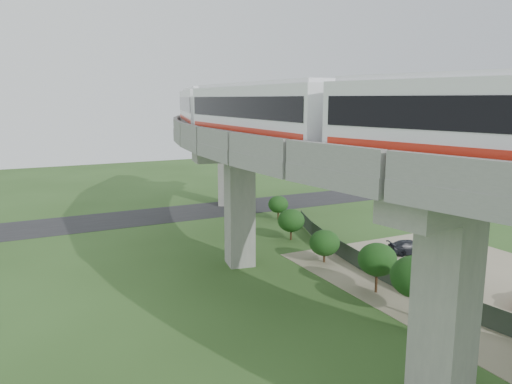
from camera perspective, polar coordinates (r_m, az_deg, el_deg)
ground at (r=31.80m, az=4.76°, el=-13.85°), size 160.00×160.00×0.00m
dirt_lot at (r=39.23m, az=24.41°, el=-9.93°), size 18.00×26.00×0.04m
asphalt_road at (r=58.20m, az=-10.82°, el=-2.61°), size 60.00×8.00×0.03m
viaduct at (r=31.41m, az=11.02°, el=2.92°), size 19.58×73.98×11.40m
metro_train at (r=36.07m, az=-0.21°, el=9.28°), size 14.55×60.80×3.64m
fence at (r=37.21m, az=17.89°, el=-9.39°), size 3.87×38.73×1.50m
tree_0 at (r=54.88m, az=2.56°, el=-1.41°), size 2.21×2.21×2.66m
tree_1 at (r=47.03m, az=4.04°, el=-3.26°), size 2.53×2.53×2.96m
tree_2 at (r=40.91m, az=7.84°, el=-5.78°), size 2.47×2.47×2.72m
tree_3 at (r=35.20m, az=13.70°, el=-7.51°), size 2.66×2.66×3.52m
tree_4 at (r=32.02m, az=17.72°, el=-9.20°), size 2.98×2.98×3.84m
car_dark at (r=45.04m, az=17.26°, el=-6.03°), size 4.27×2.65×1.15m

